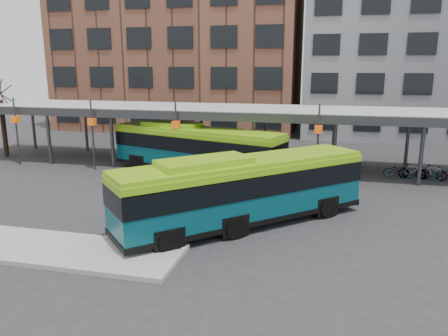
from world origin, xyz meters
TOP-DOWN VIEW (x-y plane):
  - ground at (0.00, 0.00)m, footprint 120.00×120.00m
  - boarding_island at (-5.50, -3.00)m, footprint 14.00×3.00m
  - canopy at (-0.06, 12.87)m, footprint 40.00×6.53m
  - tree at (-18.00, 12.00)m, footprint 1.64×1.64m
  - building_brick at (-10.00, 32.00)m, footprint 26.00×14.00m
  - building_grey at (16.00, 32.00)m, footprint 24.00×14.00m
  - bus_front at (3.04, 1.53)m, footprint 10.32×10.02m
  - bus_rear at (-1.85, 10.23)m, footprint 12.19×6.08m
  - bike_rack at (13.59, 12.02)m, footprint 7.07×1.37m

SIDE VIEW (x-z plane):
  - ground at x=0.00m, z-range 0.00..0.00m
  - boarding_island at x=-5.50m, z-range 0.00..0.18m
  - bike_rack at x=13.59m, z-range -0.04..1.03m
  - bus_front at x=3.04m, z-range 0.07..3.34m
  - bus_rear at x=-1.85m, z-range 0.07..3.37m
  - tree at x=-18.00m, z-range -0.36..5.23m
  - canopy at x=-0.06m, z-range 1.51..6.31m
  - building_grey at x=16.00m, z-range 0.00..20.00m
  - building_brick at x=-10.00m, z-range 0.00..22.00m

